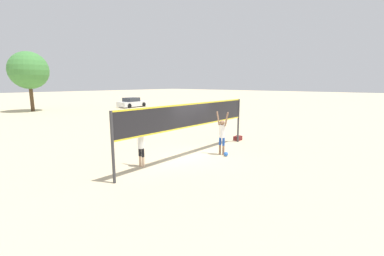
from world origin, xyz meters
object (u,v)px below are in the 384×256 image
at_px(player_blocker, 141,143).
at_px(gear_bag, 238,138).
at_px(tree_left_cluster, 29,70).
at_px(volleyball, 226,154).
at_px(parked_car_near, 132,103).
at_px(volleyball_net, 192,118).
at_px(player_spiker, 222,132).

distance_m(player_blocker, gear_bag, 7.08).
relative_size(player_blocker, tree_left_cluster, 0.27).
relative_size(volleyball, tree_left_cluster, 0.03).
distance_m(player_blocker, parked_car_near, 27.61).
distance_m(player_blocker, tree_left_cluster, 27.92).
xyz_separation_m(volleyball_net, volleyball, (1.17, -1.14, -1.74)).
height_order(volleyball_net, player_blocker, volleyball_net).
height_order(player_spiker, volleyball, player_spiker).
bearing_deg(player_spiker, tree_left_cluster, -2.08).
bearing_deg(player_blocker, player_spiker, 67.49).
height_order(player_spiker, gear_bag, player_spiker).
distance_m(gear_bag, tree_left_cluster, 28.22).
xyz_separation_m(player_spiker, parked_car_near, (12.43, 23.94, -0.50)).
bearing_deg(player_blocker, gear_bag, 86.06).
bearing_deg(player_spiker, parked_car_near, -27.45).
bearing_deg(volleyball_net, volleyball, -44.11).
xyz_separation_m(volleyball_net, player_blocker, (-2.43, 0.71, -0.84)).
relative_size(volleyball, parked_car_near, 0.05).
bearing_deg(volleyball, parked_car_near, 62.68).
height_order(volleyball_net, gear_bag, volleyball_net).
bearing_deg(gear_bag, player_spiker, -162.44).
height_order(volleyball, tree_left_cluster, tree_left_cluster).
bearing_deg(parked_car_near, player_blocker, -131.75).
bearing_deg(player_spiker, player_blocker, 67.49).
distance_m(volleyball_net, player_spiker, 1.68).
distance_m(volleyball_net, volleyball, 2.39).
bearing_deg(volleyball, volleyball_net, 135.89).
xyz_separation_m(player_spiker, volleyball, (-0.09, -0.31, -1.01)).
distance_m(volleyball, parked_car_near, 27.30).
height_order(player_spiker, parked_car_near, player_spiker).
relative_size(player_blocker, parked_car_near, 0.42).
bearing_deg(player_blocker, parked_car_near, 144.26).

